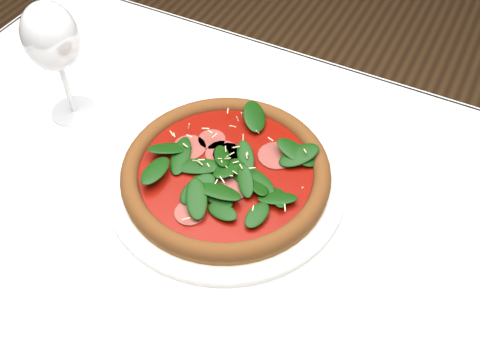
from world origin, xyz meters
The scene contains 4 objects.
dining_table centered at (0.00, 0.00, 0.65)m, with size 1.21×0.81×0.75m.
plate centered at (0.03, 0.03, 0.76)m, with size 0.39×0.39×0.02m.
pizza centered at (0.03, 0.03, 0.78)m, with size 0.41×0.41×0.04m.
wine_glass centered at (-0.30, 0.05, 0.91)m, with size 0.09×0.09×0.22m.
Camera 1 is at (0.30, -0.45, 1.42)m, focal length 40.00 mm.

